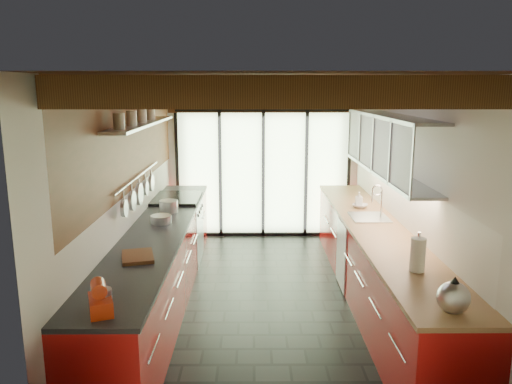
% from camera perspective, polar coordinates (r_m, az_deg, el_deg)
% --- Properties ---
extents(ground, '(5.50, 5.50, 0.00)m').
position_cam_1_polar(ground, '(6.13, 1.32, -12.29)').
color(ground, black).
rests_on(ground, ground).
extents(room_shell, '(5.50, 5.50, 5.50)m').
position_cam_1_polar(room_shell, '(5.66, 1.40, 3.17)').
color(room_shell, silver).
rests_on(room_shell, ground).
extents(ceiling_beams, '(3.14, 5.06, 4.90)m').
position_cam_1_polar(ceiling_beams, '(5.97, 1.33, 11.41)').
color(ceiling_beams, '#593316').
rests_on(ceiling_beams, ground).
extents(glass_door, '(2.95, 0.10, 2.90)m').
position_cam_1_polar(glass_door, '(8.33, 0.84, 6.01)').
color(glass_door, '#C6EAAD').
rests_on(glass_door, ground).
extents(left_counter, '(0.68, 5.00, 0.92)m').
position_cam_1_polar(left_counter, '(6.06, -10.92, -8.12)').
color(left_counter, '#B51412').
rests_on(left_counter, ground).
extents(range_stove, '(0.66, 0.90, 0.97)m').
position_cam_1_polar(range_stove, '(7.42, -8.91, -4.24)').
color(range_stove, silver).
rests_on(range_stove, ground).
extents(right_counter, '(0.68, 5.00, 0.92)m').
position_cam_1_polar(right_counter, '(6.13, 13.45, -7.99)').
color(right_counter, '#B51412').
rests_on(right_counter, ground).
extents(sink_assembly, '(0.45, 0.52, 0.43)m').
position_cam_1_polar(sink_assembly, '(6.36, 12.94, -2.54)').
color(sink_assembly, silver).
rests_on(sink_assembly, right_counter).
extents(upper_cabinets_right, '(0.34, 3.00, 3.00)m').
position_cam_1_polar(upper_cabinets_right, '(6.14, 14.84, 5.31)').
color(upper_cabinets_right, silver).
rests_on(upper_cabinets_right, ground).
extents(left_wall_fixtures, '(0.28, 2.60, 0.96)m').
position_cam_1_polar(left_wall_fixtures, '(5.96, -12.96, 5.16)').
color(left_wall_fixtures, silver).
rests_on(left_wall_fixtures, ground).
extents(stand_mixer, '(0.24, 0.31, 0.25)m').
position_cam_1_polar(stand_mixer, '(3.83, -17.33, -11.63)').
color(stand_mixer, red).
rests_on(stand_mixer, left_counter).
extents(pot_large, '(0.26, 0.26, 0.15)m').
position_cam_1_polar(pot_large, '(6.58, -9.95, -1.61)').
color(pot_large, silver).
rests_on(pot_large, left_counter).
extents(pot_small, '(0.30, 0.30, 0.10)m').
position_cam_1_polar(pot_small, '(6.06, -10.79, -3.08)').
color(pot_small, silver).
rests_on(pot_small, left_counter).
extents(cutting_board, '(0.38, 0.46, 0.03)m').
position_cam_1_polar(cutting_board, '(4.90, -13.37, -7.18)').
color(cutting_board, brown).
rests_on(cutting_board, left_counter).
extents(kettle, '(0.31, 0.33, 0.28)m').
position_cam_1_polar(kettle, '(3.93, 21.65, -10.95)').
color(kettle, silver).
rests_on(kettle, right_counter).
extents(paper_towel, '(0.16, 0.16, 0.36)m').
position_cam_1_polar(paper_towel, '(4.62, 18.00, -6.88)').
color(paper_towel, white).
rests_on(paper_towel, right_counter).
extents(soap_bottle, '(0.10, 0.10, 0.20)m').
position_cam_1_polar(soap_bottle, '(6.92, 11.69, -0.81)').
color(soap_bottle, silver).
rests_on(soap_bottle, right_counter).
extents(bowl, '(0.27, 0.27, 0.05)m').
position_cam_1_polar(bowl, '(6.86, 11.80, -1.57)').
color(bowl, silver).
rests_on(bowl, right_counter).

